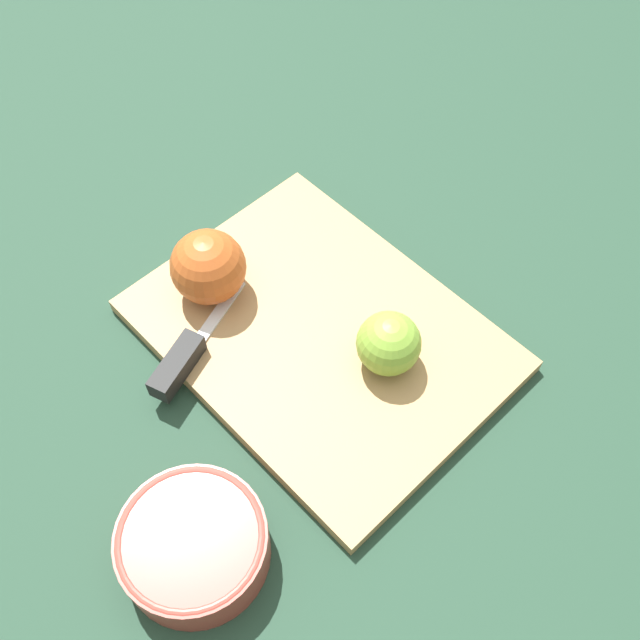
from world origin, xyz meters
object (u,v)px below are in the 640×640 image
apple_half_left (389,343)px  knife (181,361)px  apple_half_right (208,267)px  bowl (193,544)px

apple_half_left → knife: size_ratio=0.41×
apple_half_right → apple_half_left: bearing=-38.3°
bowl → knife: bearing=-35.9°
apple_half_left → knife: 0.21m
apple_half_right → knife: 0.10m
apple_half_left → apple_half_right: apple_half_right is taller
apple_half_right → knife: size_ratio=0.51×
knife → apple_half_left: bearing=-61.4°
apple_half_left → bowl: size_ratio=0.49×
apple_half_right → knife: bearing=-116.2°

